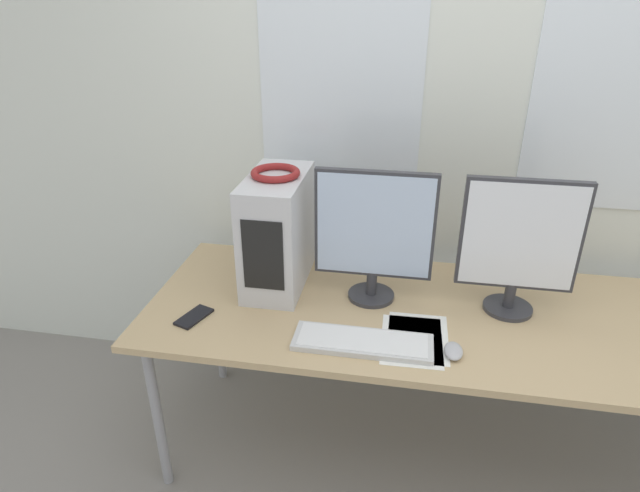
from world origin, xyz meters
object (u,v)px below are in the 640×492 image
Objects in this scene: mouse at (453,351)px; cell_phone at (194,317)px; monitor_right_near at (519,243)px; keyboard at (363,342)px; pc_tower at (278,231)px; headphones at (275,173)px; monitor_main at (374,232)px.

cell_phone is at bearing 176.78° from mouse.
monitor_right_near is 1.09× the size of keyboard.
monitor_right_near is at bearing -3.66° from pc_tower.
pc_tower is 0.24m from headphones.
pc_tower is at bearing 171.47° from monitor_main.
pc_tower is 0.82m from mouse.
monitor_right_near is at bearing 55.73° from mouse.
keyboard is at bearing 14.88° from cell_phone.
pc_tower is at bearing 176.34° from monitor_right_near.
headphones is 0.44m from monitor_main.
mouse is 0.94m from cell_phone.
monitor_right_near is at bearing 32.58° from cell_phone.
pc_tower reaches higher than cell_phone.
headphones is at bearing 135.86° from keyboard.
monitor_main is 0.52m from mouse.
cell_phone is at bearing -157.44° from monitor_main.
pc_tower is 0.46m from cell_phone.
cell_phone is (-0.63, -0.26, -0.28)m from monitor_main.
keyboard is 0.64m from cell_phone.
mouse is (0.69, -0.38, -0.46)m from headphones.
monitor_right_near is 3.23× the size of cell_phone.
monitor_main reaches higher than pc_tower.
pc_tower is 0.91m from monitor_right_near.
monitor_main is 0.74m from cell_phone.
cell_phone is (-0.25, -0.32, -0.22)m from pc_tower.
monitor_right_near is at bearing 31.38° from keyboard.
monitor_main is at bearing -8.65° from headphones.
mouse is at bearing 0.16° from keyboard.
mouse is at bearing 16.50° from cell_phone.
monitor_right_near is at bearing 0.01° from monitor_main.
cell_phone is (-0.25, -0.32, -0.47)m from headphones.
monitor_main is 1.00× the size of monitor_right_near.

